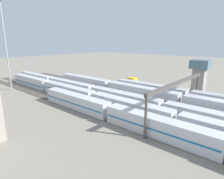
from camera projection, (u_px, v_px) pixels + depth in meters
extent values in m
plane|color=gray|center=(126.00, 103.00, 55.81)|extent=(400.00, 400.00, 0.00)
cube|color=#4C443D|center=(148.00, 94.00, 64.98)|extent=(140.00, 2.80, 0.12)
cube|color=#4C443D|center=(140.00, 98.00, 61.31)|extent=(140.00, 2.80, 0.12)
cube|color=#3D3833|center=(131.00, 101.00, 57.63)|extent=(140.00, 2.80, 0.12)
cube|color=#4C443D|center=(121.00, 105.00, 53.95)|extent=(140.00, 2.80, 0.12)
cube|color=#4C443D|center=(110.00, 110.00, 50.28)|extent=(140.00, 2.80, 0.12)
cube|color=#4C443D|center=(96.00, 115.00, 46.60)|extent=(140.00, 2.80, 0.12)
cube|color=silver|center=(157.00, 127.00, 35.78)|extent=(23.00, 3.00, 3.80)
cube|color=#1E6B9E|center=(157.00, 127.00, 35.79)|extent=(22.40, 3.06, 0.36)
cube|color=silver|center=(76.00, 101.00, 51.06)|extent=(23.00, 3.00, 3.80)
cube|color=#1E6B9E|center=(76.00, 102.00, 51.10)|extent=(22.40, 3.06, 0.36)
cube|color=silver|center=(219.00, 122.00, 37.79)|extent=(23.00, 3.00, 3.80)
cube|color=maroon|center=(219.00, 124.00, 37.87)|extent=(22.40, 3.06, 0.36)
cube|color=silver|center=(123.00, 99.00, 53.07)|extent=(23.00, 3.00, 3.80)
cube|color=maroon|center=(123.00, 101.00, 53.21)|extent=(22.40, 3.06, 0.36)
cube|color=silver|center=(70.00, 86.00, 68.35)|extent=(23.00, 3.00, 3.80)
cube|color=maroon|center=(70.00, 86.00, 68.31)|extent=(22.40, 3.06, 0.36)
cube|color=silver|center=(36.00, 78.00, 83.63)|extent=(23.00, 3.00, 3.80)
cube|color=maroon|center=(36.00, 78.00, 83.67)|extent=(22.40, 3.06, 0.36)
cube|color=silver|center=(128.00, 108.00, 46.03)|extent=(23.00, 3.00, 3.80)
cube|color=#1E6B9E|center=(128.00, 108.00, 46.04)|extent=(22.40, 3.06, 0.36)
cube|color=silver|center=(68.00, 91.00, 61.31)|extent=(23.00, 3.00, 3.80)
cube|color=#1E6B9E|center=(68.00, 91.00, 61.28)|extent=(22.40, 3.06, 0.36)
cube|color=silver|center=(31.00, 81.00, 76.59)|extent=(23.00, 3.00, 3.80)
cube|color=#1E6B9E|center=(31.00, 83.00, 76.71)|extent=(22.40, 3.06, 0.36)
cube|color=gold|center=(139.00, 87.00, 66.97)|extent=(10.00, 3.00, 3.60)
cube|color=gold|center=(132.00, 79.00, 68.25)|extent=(3.00, 2.70, 1.40)
cube|color=silver|center=(141.00, 95.00, 54.99)|extent=(23.00, 3.00, 5.00)
cube|color=maroon|center=(141.00, 95.00, 54.98)|extent=(22.40, 3.06, 0.36)
cube|color=silver|center=(85.00, 83.00, 70.27)|extent=(23.00, 3.00, 5.00)
cube|color=maroon|center=(85.00, 84.00, 70.34)|extent=(22.40, 3.06, 0.36)
cube|color=#B7BABF|center=(149.00, 92.00, 58.66)|extent=(23.00, 3.00, 5.00)
cube|color=black|center=(149.00, 91.00, 58.61)|extent=(22.40, 3.06, 0.36)
cylinder|color=#9EA0A5|center=(6.00, 48.00, 66.89)|extent=(0.44, 0.44, 31.13)
cylinder|color=#4C4742|center=(197.00, 89.00, 56.07)|extent=(0.50, 0.50, 8.00)
cylinder|color=#4C4742|center=(146.00, 119.00, 34.60)|extent=(0.50, 0.50, 8.00)
cube|color=#4C4742|center=(179.00, 82.00, 44.25)|extent=(0.70, 30.00, 0.80)
cube|color=gray|center=(199.00, 81.00, 66.62)|extent=(4.00, 4.00, 8.64)
cube|color=slate|center=(201.00, 64.00, 65.19)|extent=(6.00, 6.00, 3.00)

